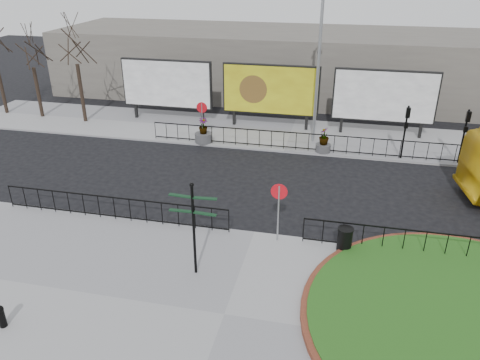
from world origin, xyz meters
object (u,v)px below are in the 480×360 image
(lamp_post, at_px, (319,63))
(bollard, at_px, (1,315))
(litter_bin, at_px, (345,240))
(planter_c, at_px, (324,142))
(billboard_mid, at_px, (271,90))
(fingerpost_sign, at_px, (193,220))
(planter_a, at_px, (203,134))

(lamp_post, height_order, bollard, lamp_post)
(litter_bin, xyz_separation_m, planter_c, (-1.39, 10.00, 0.08))
(billboard_mid, relative_size, fingerpost_sign, 1.75)
(billboard_mid, distance_m, planter_a, 5.35)
(planter_c, bearing_deg, litter_bin, -82.10)
(litter_bin, relative_size, planter_a, 0.66)
(litter_bin, relative_size, planter_c, 0.68)
(lamp_post, xyz_separation_m, planter_a, (-6.47, -1.60, -4.19))
(planter_a, bearing_deg, lamp_post, 13.90)
(fingerpost_sign, relative_size, litter_bin, 3.58)
(lamp_post, distance_m, planter_a, 7.87)
(bollard, height_order, litter_bin, litter_bin)
(lamp_post, height_order, litter_bin, lamp_post)
(billboard_mid, bearing_deg, lamp_post, -33.25)
(bollard, bearing_deg, planter_a, 84.85)
(billboard_mid, relative_size, bollard, 8.11)
(planter_a, relative_size, planter_c, 1.03)
(billboard_mid, xyz_separation_m, fingerpost_sign, (-0.03, -16.08, -0.34))
(fingerpost_sign, xyz_separation_m, planter_c, (3.73, 12.51, -1.56))
(litter_bin, height_order, planter_a, planter_a)
(fingerpost_sign, height_order, planter_c, fingerpost_sign)
(lamp_post, bearing_deg, bollard, -113.84)
(lamp_post, relative_size, planter_c, 6.34)
(billboard_mid, height_order, planter_a, billboard_mid)
(billboard_mid, relative_size, planter_c, 4.25)
(litter_bin, bearing_deg, bollard, -147.57)
(fingerpost_sign, height_order, planter_a, fingerpost_sign)
(lamp_post, distance_m, fingerpost_sign, 14.66)
(litter_bin, height_order, planter_c, planter_c)
(fingerpost_sign, bearing_deg, billboard_mid, 94.10)
(lamp_post, relative_size, planter_a, 6.13)
(lamp_post, height_order, planter_a, lamp_post)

